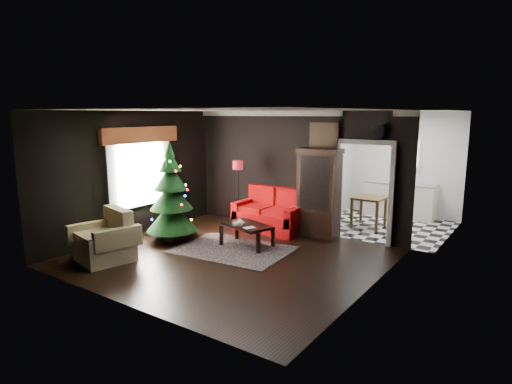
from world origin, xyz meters
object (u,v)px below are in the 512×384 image
Objects in this scene: armchair at (104,237)px; kitchen_table at (369,212)px; coffee_table at (247,235)px; teapot at (240,223)px; loveseat at (270,210)px; wall_clock at (378,131)px; curio_cabinet at (319,195)px; christmas_tree at (171,193)px; floor_lamp at (238,194)px.

kitchen_table is (3.22, 5.17, -0.09)m from armchair.
teapot is (0.00, -0.25, 0.31)m from coffee_table.
loveseat reaches higher than teapot.
teapot is 0.53× the size of wall_clock.
coffee_table is at bearing -120.88° from curio_cabinet.
christmas_tree is 6.56× the size of wall_clock.
kitchen_table is at bearing 113.75° from wall_clock.
coffee_table is at bearing -117.83° from kitchen_table.
christmas_tree is (-2.49, -2.08, 0.10)m from curio_cabinet.
curio_cabinet is 4.57m from armchair.
floor_lamp is at bearing -171.09° from loveseat.
curio_cabinet reaches higher than armchair.
armchair is (-0.09, -1.66, -0.59)m from christmas_tree.
armchair is 0.95× the size of coffee_table.
loveseat is 2.45m from kitchen_table.
armchair is at bearing -124.53° from curio_cabinet.
armchair is 1.30× the size of kitchen_table.
loveseat is 3.80m from armchair.
coffee_table is 0.40m from teapot.
coffee_table is (1.68, 2.25, -0.22)m from armchair.
curio_cabinet is at bearing 10.83° from loveseat.
coffee_table is (0.26, -1.27, -0.26)m from loveseat.
coffee_table is at bearing -78.63° from loveseat.
floor_lamp is 1.79m from teapot.
armchair is at bearing -133.91° from wall_clock.
wall_clock is at bearing 42.55° from teapot.
loveseat is 2.35m from christmas_tree.
coffee_table is 6.09× the size of teapot.
loveseat is at bearing 99.63° from teapot.
teapot is 3.38m from wall_clock.
kitchen_table is at bearing 42.51° from loveseat.
christmas_tree is at bearing -159.91° from coffee_table.
teapot is 3.53m from kitchen_table.
wall_clock is (3.77, 3.92, 1.92)m from armchair.
teapot is at bearing -137.45° from wall_clock.
coffee_table is at bearing -46.37° from floor_lamp.
teapot is at bearing -117.14° from curio_cabinet.
christmas_tree is 4.75m from kitchen_table.
armchair reaches higher than teapot.
loveseat is 1.06× the size of floor_lamp.
floor_lamp is 1.56× the size of coffee_table.
christmas_tree is at bearing 100.69° from armchair.
wall_clock reaches higher than kitchen_table.
coffee_table is at bearing 66.87° from armchair.
christmas_tree is at bearing -106.25° from floor_lamp.
floor_lamp is 9.52× the size of teapot.
kitchen_table is at bearing 62.17° from coffee_table.
floor_lamp is 3.46m from armchair.
floor_lamp is 3.58m from wall_clock.
floor_lamp reaches higher than armchair.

